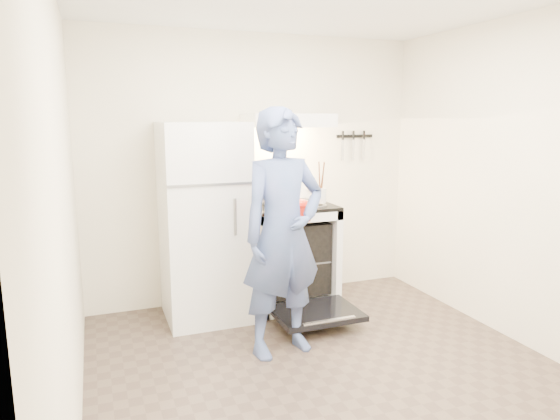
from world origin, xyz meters
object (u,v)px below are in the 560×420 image
object	(u,v)px
refrigerator	(204,222)
person	(283,234)
tea_kettle	(264,190)
dutch_oven	(293,212)
stove_body	(290,256)

from	to	relation	value
refrigerator	person	world-z (taller)	person
tea_kettle	dutch_oven	distance (m)	0.62
refrigerator	tea_kettle	distance (m)	0.63
refrigerator	tea_kettle	bearing A→B (deg)	10.03
refrigerator	stove_body	xyz separation A→B (m)	(0.81, 0.02, -0.39)
person	dutch_oven	distance (m)	0.43
tea_kettle	stove_body	bearing A→B (deg)	-18.79
tea_kettle	person	xyz separation A→B (m)	(-0.19, -0.97, -0.17)
tea_kettle	person	size ratio (longest dim) A/B	0.15
tea_kettle	dutch_oven	bearing A→B (deg)	-86.41
stove_body	tea_kettle	distance (m)	0.67
dutch_oven	tea_kettle	bearing A→B (deg)	93.59
refrigerator	dutch_oven	size ratio (longest dim) A/B	4.75
stove_body	dutch_oven	world-z (taller)	dutch_oven
tea_kettle	person	world-z (taller)	person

